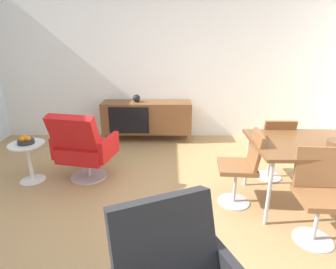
# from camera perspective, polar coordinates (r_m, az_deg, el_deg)

# --- Properties ---
(ground_plane) EXTENTS (8.32, 8.32, 0.00)m
(ground_plane) POSITION_cam_1_polar(r_m,az_deg,el_deg) (3.02, 0.37, -16.45)
(ground_plane) COLOR tan
(wall_back) EXTENTS (6.80, 0.12, 2.80)m
(wall_back) POSITION_cam_1_polar(r_m,az_deg,el_deg) (5.06, 0.52, 15.16)
(wall_back) COLOR white
(wall_back) RESTS_ON ground_plane
(sideboard) EXTENTS (1.60, 0.45, 0.72)m
(sideboard) POSITION_cam_1_polar(r_m,az_deg,el_deg) (4.95, -4.48, 3.69)
(sideboard) COLOR brown
(sideboard) RESTS_ON ground_plane
(vase_cobalt) EXTENTS (0.14, 0.14, 0.14)m
(vase_cobalt) POSITION_cam_1_polar(r_m,az_deg,el_deg) (4.89, -6.70, 7.63)
(vase_cobalt) COLOR black
(vase_cobalt) RESTS_ON sideboard
(dining_table) EXTENTS (1.60, 0.90, 0.74)m
(dining_table) POSITION_cam_1_polar(r_m,az_deg,el_deg) (3.34, 30.74, -2.12)
(dining_table) COLOR brown
(dining_table) RESTS_ON ground_plane
(dining_chair_front_left) EXTENTS (0.42, 0.44, 0.86)m
(dining_chair_front_left) POSITION_cam_1_polar(r_m,az_deg,el_deg) (2.82, 29.22, -10.66)
(dining_chair_front_left) COLOR brown
(dining_chair_front_left) RESTS_ON ground_plane
(dining_chair_near_window) EXTENTS (0.45, 0.43, 0.86)m
(dining_chair_near_window) POSITION_cam_1_polar(r_m,az_deg,el_deg) (3.08, 15.48, -6.30)
(dining_chair_near_window) COLOR brown
(dining_chair_near_window) RESTS_ON ground_plane
(dining_chair_back_left) EXTENTS (0.41, 0.43, 0.86)m
(dining_chair_back_left) POSITION_cam_1_polar(r_m,az_deg,el_deg) (3.73, 21.38, -2.36)
(dining_chair_back_left) COLOR brown
(dining_chair_back_left) RESTS_ON ground_plane
(lounge_chair_red) EXTENTS (0.81, 0.77, 0.95)m
(lounge_chair_red) POSITION_cam_1_polar(r_m,az_deg,el_deg) (3.65, -17.48, -2.45)
(lounge_chair_red) COLOR red
(lounge_chair_red) RESTS_ON ground_plane
(side_table_round) EXTENTS (0.44, 0.44, 0.52)m
(side_table_round) POSITION_cam_1_polar(r_m,az_deg,el_deg) (3.95, -27.32, -4.40)
(side_table_round) COLOR white
(side_table_round) RESTS_ON ground_plane
(fruit_bowl) EXTENTS (0.20, 0.20, 0.11)m
(fruit_bowl) POSITION_cam_1_polar(r_m,az_deg,el_deg) (3.87, -27.88, -1.15)
(fruit_bowl) COLOR #262628
(fruit_bowl) RESTS_ON side_table_round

